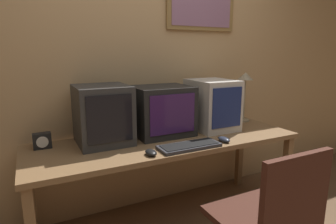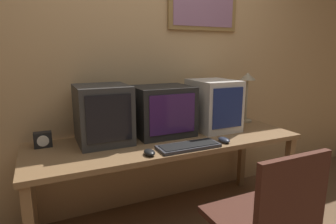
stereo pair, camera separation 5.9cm
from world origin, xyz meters
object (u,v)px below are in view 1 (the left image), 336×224
Objects in this scene: mouse_near_keyboard at (224,139)px; desk_lamp at (245,84)px; keyboard_main at (189,146)px; mouse_far_corner at (151,153)px; monitor_right at (212,105)px; desk_clock at (42,141)px; monitor_left at (103,115)px; monitor_center at (162,111)px.

mouse_near_keyboard is 0.25× the size of desk_lamp.
keyboard_main is 0.30m from mouse_far_corner.
monitor_right is 3.57× the size of desk_clock.
monitor_left is 1.38m from desk_lamp.
monitor_center is at bearing -176.58° from desk_lamp.
monitor_left is at bearing 154.44° from mouse_near_keyboard.
desk_clock is at bearing 176.21° from monitor_center.
mouse_far_corner reaches higher than keyboard_main.
desk_lamp is (0.90, 0.05, 0.17)m from monitor_center.
monitor_center is at bearing -3.79° from desk_clock.
monitor_left reaches higher than desk_clock.
monitor_center is 1.01× the size of keyboard_main.
monitor_right reaches higher than mouse_far_corner.
mouse_far_corner is (-0.30, -0.02, 0.01)m from keyboard_main.
keyboard_main is at bearing -85.85° from monitor_center.
monitor_right is at bearing 69.31° from mouse_near_keyboard.
monitor_left is 0.66m from keyboard_main.
mouse_far_corner is at bearing -123.87° from monitor_center.
mouse_far_corner is (-0.60, -0.02, 0.00)m from mouse_near_keyboard.
monitor_left is at bearing 178.07° from monitor_right.
monitor_center is at bearing 175.61° from monitor_right.
monitor_left is 0.94m from monitor_right.
monitor_right is at bearing 39.10° from keyboard_main.
monitor_left reaches higher than mouse_far_corner.
keyboard_main is 4.08× the size of mouse_far_corner.
mouse_far_corner is 1.30m from desk_lamp.
monitor_left is 0.94× the size of monitor_center.
mouse_near_keyboard reaches higher than keyboard_main.
mouse_near_keyboard is 0.80m from desk_lamp.
keyboard_main is 3.81× the size of mouse_near_keyboard.
monitor_left is 3.56× the size of desk_clock.
monitor_right is 0.59m from keyboard_main.
monitor_center is at bearing 94.15° from keyboard_main.
mouse_far_corner is (0.21, -0.40, -0.19)m from monitor_left.
monitor_right is 0.47m from desk_lamp.
monitor_right is 0.42m from mouse_near_keyboard.
desk_clock is at bearing 179.83° from desk_lamp.
desk_clock is (-0.62, 0.46, 0.04)m from mouse_far_corner.
mouse_far_corner is 0.91× the size of desk_clock.
monitor_center is 3.86× the size of mouse_near_keyboard.
mouse_near_keyboard is 1.30m from desk_clock.
monitor_left is 0.48m from monitor_center.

